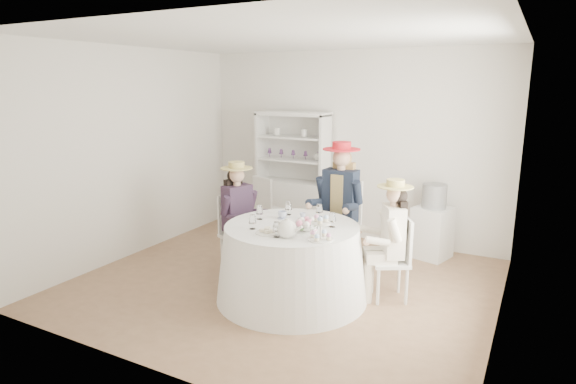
% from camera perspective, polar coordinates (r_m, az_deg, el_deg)
% --- Properties ---
extents(ground, '(4.50, 4.50, 0.00)m').
position_cam_1_polar(ground, '(5.62, -0.49, -10.70)').
color(ground, brown).
rests_on(ground, ground).
extents(ceiling, '(4.50, 4.50, 0.00)m').
position_cam_1_polar(ceiling, '(5.18, -0.55, 17.88)').
color(ceiling, white).
rests_on(ceiling, wall_back).
extents(wall_back, '(4.50, 0.00, 4.50)m').
position_cam_1_polar(wall_back, '(7.04, 7.33, 5.40)').
color(wall_back, white).
rests_on(wall_back, ground).
extents(wall_front, '(4.50, 0.00, 4.50)m').
position_cam_1_polar(wall_front, '(3.64, -15.74, -1.83)').
color(wall_front, white).
rests_on(wall_front, ground).
extents(wall_left, '(0.00, 4.50, 4.50)m').
position_cam_1_polar(wall_left, '(6.60, -18.00, 4.40)').
color(wall_left, white).
rests_on(wall_left, ground).
extents(wall_right, '(0.00, 4.50, 4.50)m').
position_cam_1_polar(wall_right, '(4.62, 24.81, 0.49)').
color(wall_right, white).
rests_on(wall_right, ground).
extents(tea_table, '(1.60, 1.60, 0.80)m').
position_cam_1_polar(tea_table, '(5.12, 0.44, -8.31)').
color(tea_table, white).
rests_on(tea_table, ground).
extents(hutch, '(1.23, 0.79, 1.83)m').
position_cam_1_polar(hutch, '(7.26, 0.68, 0.14)').
color(hutch, silver).
rests_on(hutch, ground).
extents(side_table, '(0.53, 0.53, 0.67)m').
position_cam_1_polar(side_table, '(6.57, 16.69, -4.62)').
color(side_table, silver).
rests_on(side_table, ground).
extents(hatbox, '(0.38, 0.38, 0.31)m').
position_cam_1_polar(hatbox, '(6.45, 16.96, -0.45)').
color(hatbox, black).
rests_on(hatbox, side_table).
extents(guest_left, '(0.55, 0.51, 1.34)m').
position_cam_1_polar(guest_left, '(5.80, -5.87, -2.13)').
color(guest_left, silver).
rests_on(guest_left, ground).
extents(guest_mid, '(0.57, 0.59, 1.57)m').
position_cam_1_polar(guest_mid, '(5.81, 6.14, -0.75)').
color(guest_mid, silver).
rests_on(guest_mid, ground).
extents(guest_right, '(0.55, 0.51, 1.29)m').
position_cam_1_polar(guest_right, '(5.09, 12.09, -4.78)').
color(guest_right, silver).
rests_on(guest_right, ground).
extents(spare_chair, '(0.52, 0.52, 0.98)m').
position_cam_1_polar(spare_chair, '(6.76, -2.32, -1.91)').
color(spare_chair, silver).
rests_on(spare_chair, ground).
extents(teacup_a, '(0.13, 0.13, 0.08)m').
position_cam_1_polar(teacup_a, '(5.22, -0.67, -2.78)').
color(teacup_a, white).
rests_on(teacup_a, tea_table).
extents(teacup_b, '(0.08, 0.08, 0.06)m').
position_cam_1_polar(teacup_b, '(5.21, 1.75, -2.90)').
color(teacup_b, white).
rests_on(teacup_b, tea_table).
extents(teacup_c, '(0.10, 0.10, 0.08)m').
position_cam_1_polar(teacup_c, '(5.02, 3.64, -3.43)').
color(teacup_c, white).
rests_on(teacup_c, tea_table).
extents(flower_bowl, '(0.28, 0.28, 0.05)m').
position_cam_1_polar(flower_bowl, '(4.81, 2.20, -4.27)').
color(flower_bowl, white).
rests_on(flower_bowl, tea_table).
extents(flower_arrangement, '(0.18, 0.18, 0.07)m').
position_cam_1_polar(flower_arrangement, '(4.78, 1.86, -3.66)').
color(flower_arrangement, pink).
rests_on(flower_arrangement, tea_table).
extents(table_teapot, '(0.26, 0.19, 0.20)m').
position_cam_1_polar(table_teapot, '(4.59, -0.11, -4.39)').
color(table_teapot, white).
rests_on(table_teapot, tea_table).
extents(sandwich_plate, '(0.23, 0.23, 0.05)m').
position_cam_1_polar(sandwich_plate, '(4.73, -2.49, -4.74)').
color(sandwich_plate, white).
rests_on(sandwich_plate, tea_table).
extents(cupcake_stand, '(0.25, 0.25, 0.23)m').
position_cam_1_polar(cupcake_stand, '(4.52, 3.89, -4.66)').
color(cupcake_stand, white).
rests_on(cupcake_stand, tea_table).
extents(stemware_set, '(0.88, 0.89, 0.15)m').
position_cam_1_polar(stemware_set, '(4.96, 0.45, -3.14)').
color(stemware_set, white).
rests_on(stemware_set, tea_table).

